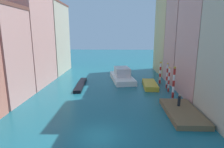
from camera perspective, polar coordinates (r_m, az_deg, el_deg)
The scene contains 15 objects.
ground_plane at distance 41.39m, azimuth -0.61°, elevation -1.05°, with size 154.00×154.00×0.00m, color #196070.
building_left_2 at distance 37.94m, azimuth -24.74°, elevation 11.35°, with size 6.52×10.80×19.28m.
building_left_3 at distance 48.74m, azimuth -18.50°, elevation 10.50°, with size 6.52×11.97×17.09m.
building_right_1 at distance 30.90m, azimuth 27.93°, elevation 12.71°, with size 6.52×9.05×21.02m.
building_right_2 at distance 38.90m, azimuth 22.14°, elevation 10.96°, with size 6.52×7.87×18.47m.
building_right_3 at distance 48.04m, azimuth 18.25°, elevation 12.52°, with size 6.52×11.35×20.47m.
waterfront_dock at distance 24.18m, azimuth 21.06°, elevation -11.05°, with size 3.77×7.92×0.61m.
person_on_dock at distance 24.91m, azimuth 20.20°, elevation -7.77°, with size 0.36×0.36×1.55m.
mooring_pole_0 at distance 29.04m, azimuth 18.69°, elevation -2.40°, with size 0.37×0.37×4.90m.
mooring_pole_1 at distance 32.02m, azimuth 17.33°, elevation -1.58°, with size 0.28×0.28×4.28m.
mooring_pole_2 at distance 34.04m, azimuth 16.77°, elevation -0.47°, with size 0.27×0.27×4.60m.
mooring_pole_3 at distance 37.18m, azimuth 14.83°, elevation 0.52°, with size 0.39×0.39×4.34m.
vaporetto_white at distance 38.49m, azimuth 3.16°, elevation -0.57°, with size 5.42×10.41×2.78m.
gondola_black at distance 34.86m, azimuth -9.72°, elevation -3.33°, with size 1.76×9.14×0.54m.
motorboat_0 at distance 34.57m, azimuth 11.72°, elevation -3.28°, with size 2.56×6.32×0.84m.
Camera 1 is at (1.69, -15.74, 9.54)m, focal length 29.31 mm.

